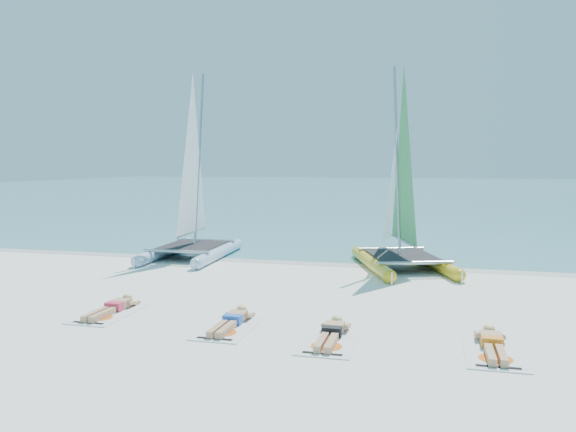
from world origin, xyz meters
name	(u,v)px	position (x,y,z in m)	size (l,w,h in m)	color
ground	(249,299)	(0.00, 0.00, 0.00)	(140.00, 140.00, 0.00)	white
sea	(398,189)	(0.00, 63.00, 0.01)	(140.00, 115.00, 0.01)	#67A7AC
wet_sand_strip	(300,261)	(0.00, 5.50, 0.00)	(140.00, 1.40, 0.01)	beige
catamaran_blue	(193,200)	(-3.88, 5.47, 2.02)	(2.58, 5.05, 6.76)	#A2C6D5
catamaran_yellow	(399,201)	(3.23, 5.51, 2.10)	(3.80, 5.38, 6.67)	gold
towel_a	(108,314)	(-2.56, -2.06, 0.01)	(1.00, 1.85, 0.02)	white
sunbather_a	(113,307)	(-2.56, -1.86, 0.12)	(0.37, 1.73, 0.26)	tan
towel_b	(229,328)	(0.35, -2.40, 0.01)	(1.00, 1.85, 0.02)	white
sunbather_b	(232,320)	(0.35, -2.21, 0.12)	(0.37, 1.73, 0.26)	tan
towel_c	(330,341)	(2.45, -2.72, 0.01)	(1.00, 1.85, 0.02)	white
sunbather_c	(332,332)	(2.45, -2.53, 0.12)	(0.37, 1.73, 0.26)	tan
towel_d	(493,353)	(5.32, -2.66, 0.01)	(1.00, 1.85, 0.02)	white
sunbather_d	(492,343)	(5.32, -2.46, 0.12)	(0.37, 1.73, 0.26)	tan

